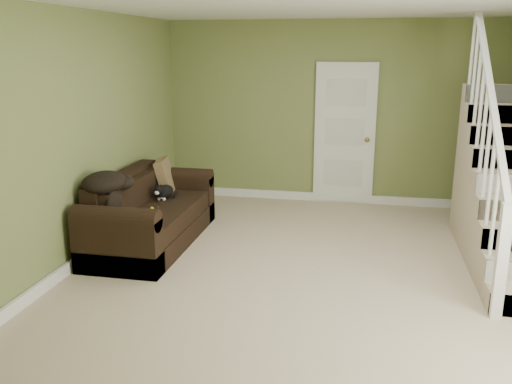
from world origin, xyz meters
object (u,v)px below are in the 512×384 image
at_px(sofa, 149,217).
at_px(cat, 164,192).
at_px(side_table, 154,200).
at_px(banana, 152,210).

distance_m(sofa, cat, 0.40).
height_order(sofa, side_table, sofa).
distance_m(side_table, cat, 0.60).
distance_m(side_table, banana, 1.07).
bearing_deg(side_table, banana, -68.96).
xyz_separation_m(side_table, cat, (0.32, -0.45, 0.24)).
height_order(sofa, cat, sofa).
xyz_separation_m(sofa, banana, (0.13, -0.20, 0.15)).
relative_size(cat, banana, 2.78).
distance_m(sofa, side_table, 0.82).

